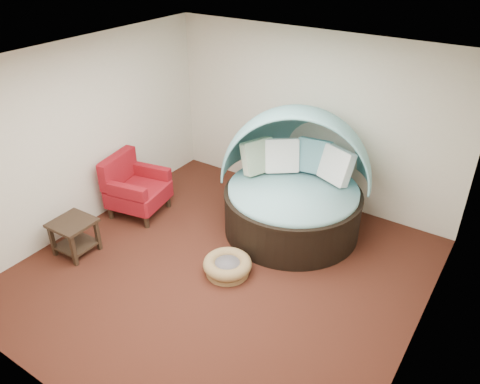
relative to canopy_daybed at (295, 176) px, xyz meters
The scene contains 10 objects.
floor 1.77m from the canopy_daybed, 99.47° to the right, with size 5.00×5.00×0.00m, color #431C13.
wall_back 1.14m from the canopy_daybed, 104.37° to the left, with size 5.00×5.00×0.00m, color beige.
wall_front 4.06m from the canopy_daybed, 93.60° to the right, with size 5.00×5.00×0.00m, color beige.
wall_left 3.18m from the canopy_daybed, 151.19° to the right, with size 5.00×5.00×0.00m, color beige.
wall_right 2.76m from the canopy_daybed, 33.97° to the right, with size 5.00×5.00×0.00m, color beige.
ceiling 2.46m from the canopy_daybed, 99.47° to the right, with size 5.00×5.00×0.00m, color white.
canopy_daybed is the anchor object (origin of this frame).
pet_basket 1.69m from the canopy_daybed, 96.82° to the right, with size 0.68×0.68×0.23m.
red_armchair 2.58m from the canopy_daybed, 155.68° to the right, with size 0.98×0.98×0.98m.
side_table 3.28m from the canopy_daybed, 134.14° to the right, with size 0.56×0.56×0.52m.
Camera 1 is at (2.96, -4.03, 4.15)m, focal length 35.00 mm.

